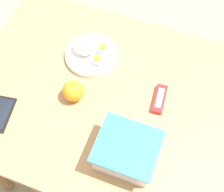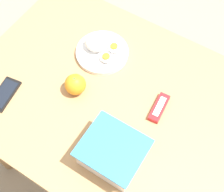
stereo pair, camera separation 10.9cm
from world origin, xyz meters
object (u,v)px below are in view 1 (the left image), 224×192
(food_container, at_px, (127,152))
(cell_phone, at_px, (2,114))
(orange_fruit, at_px, (73,91))
(rice_plate, at_px, (90,53))
(candy_bar, at_px, (159,99))

(food_container, height_order, cell_phone, food_container)
(orange_fruit, bearing_deg, rice_plate, -85.94)
(orange_fruit, xyz_separation_m, cell_phone, (0.21, 0.16, -0.03))
(rice_plate, distance_m, cell_phone, 0.39)
(orange_fruit, bearing_deg, candy_bar, -162.56)
(orange_fruit, distance_m, rice_plate, 0.19)
(orange_fruit, height_order, rice_plate, orange_fruit)
(candy_bar, height_order, cell_phone, candy_bar)
(rice_plate, distance_m, candy_bar, 0.32)
(rice_plate, bearing_deg, cell_phone, 60.45)
(orange_fruit, bearing_deg, food_container, 149.77)
(rice_plate, xyz_separation_m, candy_bar, (-0.30, 0.10, -0.01))
(orange_fruit, xyz_separation_m, candy_bar, (-0.29, -0.09, -0.03))
(food_container, bearing_deg, rice_plate, -51.71)
(orange_fruit, height_order, candy_bar, orange_fruit)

